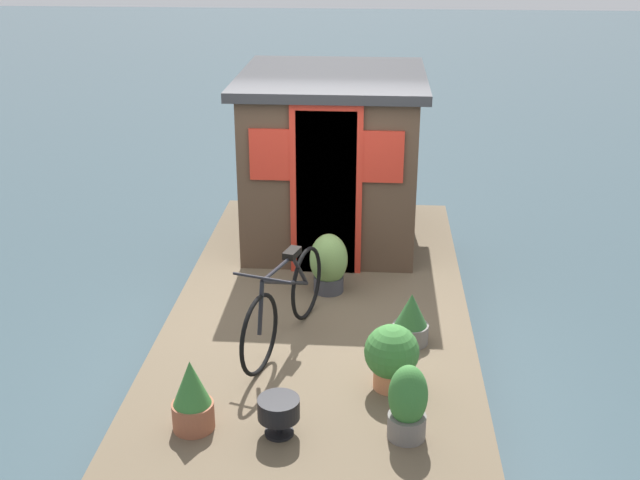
# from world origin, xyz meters

# --- Properties ---
(ground_plane) EXTENTS (60.00, 60.00, 0.00)m
(ground_plane) POSITION_xyz_m (0.00, 0.00, 0.00)
(ground_plane) COLOR #384C54
(houseboat_deck) EXTENTS (5.51, 2.78, 0.47)m
(houseboat_deck) POSITION_xyz_m (0.00, 0.00, 0.24)
(houseboat_deck) COLOR brown
(houseboat_deck) RESTS_ON ground_plane
(houseboat_cabin) EXTENTS (2.19, 2.00, 1.87)m
(houseboat_cabin) POSITION_xyz_m (1.64, 0.00, 1.42)
(houseboat_cabin) COLOR #4C3828
(houseboat_cabin) RESTS_ON houseboat_deck
(bicycle) EXTENTS (1.63, 0.63, 0.81)m
(bicycle) POSITION_xyz_m (-0.85, 0.26, 0.85)
(bicycle) COLOR black
(bicycle) RESTS_ON houseboat_deck
(potted_plant_succulent) EXTENTS (0.43, 0.43, 0.53)m
(potted_plant_succulent) POSITION_xyz_m (-1.49, -0.65, 0.76)
(potted_plant_succulent) COLOR #C6754C
(potted_plant_succulent) RESTS_ON houseboat_deck
(potted_plant_sage) EXTENTS (0.31, 0.31, 0.55)m
(potted_plant_sage) POSITION_xyz_m (-2.13, 0.78, 0.74)
(potted_plant_sage) COLOR #935138
(potted_plant_sage) RESTS_ON houseboat_deck
(potted_plant_thyme) EXTENTS (0.37, 0.37, 0.60)m
(potted_plant_thyme) POSITION_xyz_m (0.18, -0.06, 0.77)
(potted_plant_thyme) COLOR #38383D
(potted_plant_thyme) RESTS_ON houseboat_deck
(potted_plant_lavender) EXTENTS (0.28, 0.28, 0.57)m
(potted_plant_lavender) POSITION_xyz_m (-2.12, -0.75, 0.75)
(potted_plant_lavender) COLOR slate
(potted_plant_lavender) RESTS_ON houseboat_deck
(potted_plant_mint) EXTENTS (0.31, 0.31, 0.46)m
(potted_plant_mint) POSITION_xyz_m (-0.77, -0.83, 0.69)
(potted_plant_mint) COLOR slate
(potted_plant_mint) RESTS_ON houseboat_deck
(charcoal_grill) EXTENTS (0.30, 0.30, 0.29)m
(charcoal_grill) POSITION_xyz_m (-2.16, 0.15, 0.67)
(charcoal_grill) COLOR black
(charcoal_grill) RESTS_ON houseboat_deck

